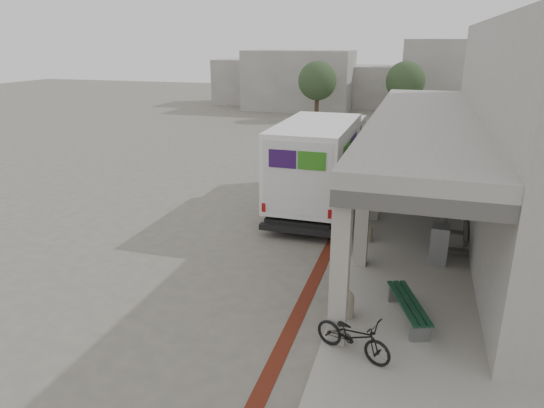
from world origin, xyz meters
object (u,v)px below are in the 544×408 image
(fedex_truck, at_px, (320,160))
(utility_cabinet, at_px, (439,244))
(bicycle_black, at_px, (353,336))
(bench, at_px, (408,307))

(fedex_truck, height_order, utility_cabinet, fedex_truck)
(fedex_truck, xyz_separation_m, utility_cabinet, (4.51, -4.52, -1.17))
(bicycle_black, bearing_deg, fedex_truck, 37.40)
(bench, distance_m, bicycle_black, 2.01)
(utility_cabinet, height_order, bicycle_black, utility_cabinet)
(fedex_truck, bearing_deg, bench, -64.77)
(utility_cabinet, bearing_deg, bench, -96.40)
(fedex_truck, xyz_separation_m, bicycle_black, (2.71, -9.77, -1.29))
(bench, relative_size, bicycle_black, 1.22)
(fedex_truck, bearing_deg, bicycle_black, -74.29)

